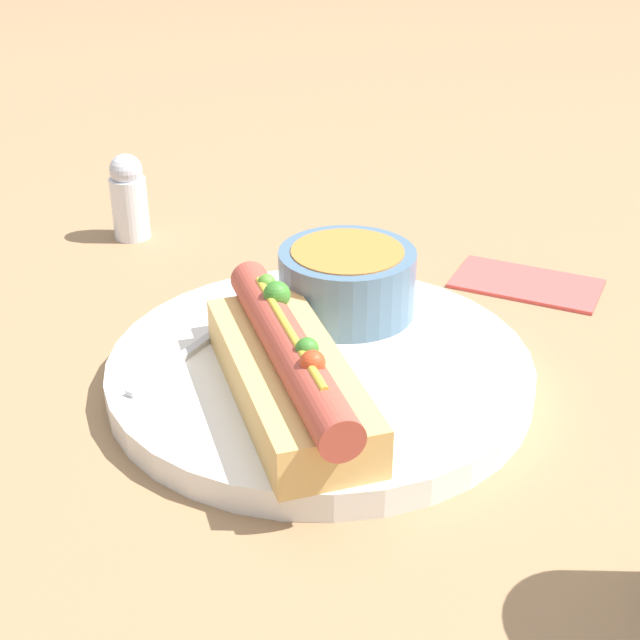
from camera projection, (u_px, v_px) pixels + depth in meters
ground_plane at (320, 382)px, 0.60m from camera, size 4.00×4.00×0.00m
dinner_plate at (320, 370)px, 0.59m from camera, size 0.28×0.28×0.02m
hot_dog at (289, 370)px, 0.53m from camera, size 0.19×0.14×0.06m
soup_bowl at (347, 279)px, 0.63m from camera, size 0.10×0.10×0.05m
spoon at (239, 314)px, 0.63m from camera, size 0.05×0.16×0.01m
napkin at (527, 282)px, 0.73m from camera, size 0.13×0.10×0.01m
salt_shaker at (129, 197)px, 0.80m from camera, size 0.03×0.03×0.08m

